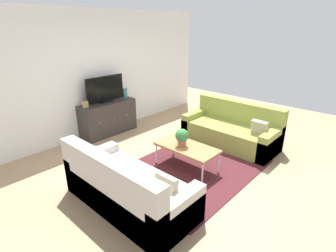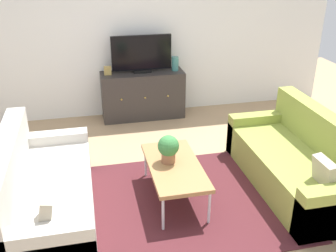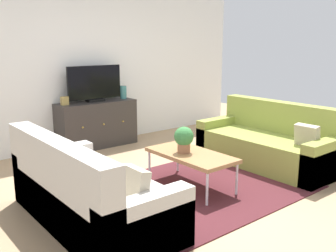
% 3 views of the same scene
% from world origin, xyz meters
% --- Properties ---
extents(ground_plane, '(10.00, 10.00, 0.00)m').
position_xyz_m(ground_plane, '(0.00, 0.00, 0.00)').
color(ground_plane, tan).
extents(wall_back, '(6.40, 0.12, 2.70)m').
position_xyz_m(wall_back, '(0.00, 2.55, 1.35)').
color(wall_back, white).
rests_on(wall_back, ground_plane).
extents(area_rug, '(2.50, 1.90, 0.01)m').
position_xyz_m(area_rug, '(0.00, -0.15, 0.01)').
color(area_rug, '#4C1E23').
rests_on(area_rug, ground_plane).
extents(couch_left_side, '(0.87, 1.93, 0.86)m').
position_xyz_m(couch_left_side, '(-1.44, -0.10, 0.28)').
color(couch_left_side, beige).
rests_on(couch_left_side, ground_plane).
extents(couch_right_side, '(0.87, 1.93, 0.86)m').
position_xyz_m(couch_right_side, '(1.44, -0.10, 0.28)').
color(couch_right_side, olive).
rests_on(couch_right_side, ground_plane).
extents(coffee_table, '(0.55, 1.10, 0.42)m').
position_xyz_m(coffee_table, '(-0.03, -0.05, 0.39)').
color(coffee_table, '#A37547').
rests_on(coffee_table, ground_plane).
extents(potted_plant, '(0.23, 0.23, 0.31)m').
position_xyz_m(potted_plant, '(-0.08, 0.02, 0.60)').
color(potted_plant, '#936042').
rests_on(potted_plant, coffee_table).
extents(tv_console, '(1.30, 0.47, 0.75)m').
position_xyz_m(tv_console, '(-0.00, 2.27, 0.37)').
color(tv_console, '#332D2B').
rests_on(tv_console, ground_plane).
extents(flat_screen_tv, '(0.93, 0.16, 0.58)m').
position_xyz_m(flat_screen_tv, '(-0.00, 2.29, 1.04)').
color(flat_screen_tv, black).
rests_on(flat_screen_tv, tv_console).
extents(glass_vase, '(0.11, 0.11, 0.22)m').
position_xyz_m(glass_vase, '(0.53, 2.27, 0.86)').
color(glass_vase, teal).
rests_on(glass_vase, tv_console).
extents(mantel_clock, '(0.11, 0.07, 0.13)m').
position_xyz_m(mantel_clock, '(-0.53, 2.27, 0.81)').
color(mantel_clock, tan).
rests_on(mantel_clock, tv_console).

